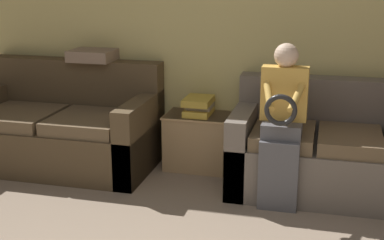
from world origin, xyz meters
The scene contains 7 objects.
wall_back centered at (0.00, 2.92, 1.27)m, with size 7.30×0.06×2.55m.
couch_main centered at (0.94, 2.46, 0.31)m, with size 1.82×0.86×0.86m.
couch_side centered at (-1.54, 2.47, 0.32)m, with size 1.66×0.90×0.91m.
child_left_seated centered at (0.44, 2.11, 0.66)m, with size 0.35×0.38×1.21m.
side_shelf centered at (-0.33, 2.67, 0.25)m, with size 0.58×0.40×0.49m.
book_stack centered at (-0.33, 2.68, 0.57)m, with size 0.24×0.32×0.15m.
throw_pillow centered at (-1.34, 2.77, 0.96)m, with size 0.39×0.39×0.10m.
Camera 1 is at (0.73, -1.70, 1.73)m, focal length 50.00 mm.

